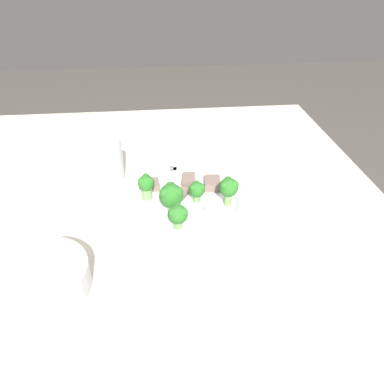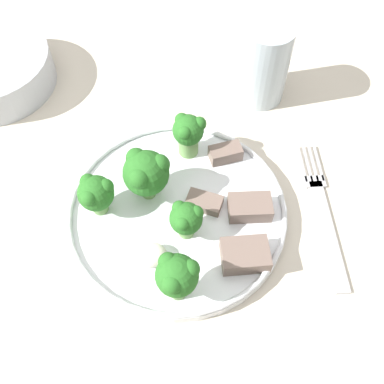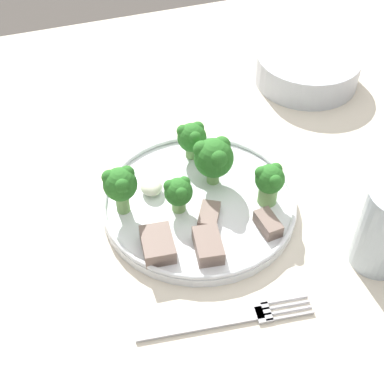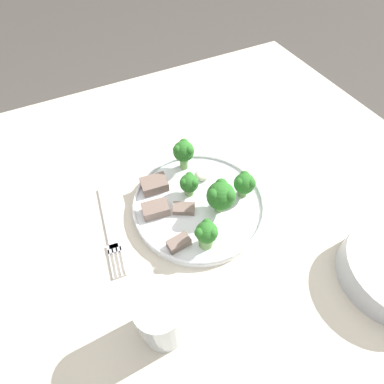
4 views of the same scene
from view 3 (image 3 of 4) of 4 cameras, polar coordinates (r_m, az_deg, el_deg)
The scene contains 14 objects.
table at distance 0.76m, azimuth 9.26°, elevation -6.93°, with size 1.10×1.13×0.76m.
dinner_plate at distance 0.67m, azimuth 0.77°, elevation -1.11°, with size 0.24×0.24×0.02m.
fork at distance 0.58m, azimuth 3.40°, elevation -13.45°, with size 0.04×0.19×0.00m.
cream_bowl at distance 0.89m, azimuth 12.17°, elevation 12.70°, with size 0.16×0.16×0.05m.
broccoli_floret_near_rim_left at distance 0.63m, azimuth -1.46°, elevation -0.01°, with size 0.04×0.03×0.05m.
broccoli_floret_center_left at distance 0.63m, azimuth -7.66°, elevation 0.77°, with size 0.04×0.04×0.06m.
broccoli_floret_back_left at distance 0.65m, azimuth 8.27°, elevation 1.16°, with size 0.04×0.04×0.06m.
broccoli_floret_front_left at distance 0.70m, azimuth -0.01°, elevation 5.86°, with size 0.04×0.04×0.05m.
broccoli_floret_center_back at distance 0.66m, azimuth 2.34°, elevation 3.74°, with size 0.05×0.05×0.07m.
meat_slice_front_slice at distance 0.64m, azimuth 1.84°, elevation -2.45°, with size 0.04×0.04×0.01m.
meat_slice_middle_slice at distance 0.61m, azimuth -3.68°, elevation -5.61°, with size 0.05×0.04×0.02m.
meat_slice_rear_slice at distance 0.63m, azimuth 8.10°, elevation -3.37°, with size 0.04×0.02×0.02m.
meat_slice_edge_slice at distance 0.61m, azimuth 1.73°, elevation -5.72°, with size 0.05×0.04×0.02m.
sauce_dollop at distance 0.67m, azimuth -4.36°, elevation 0.57°, with size 0.03×0.03×0.02m.
Camera 3 is at (0.39, -0.26, 1.26)m, focal length 50.00 mm.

